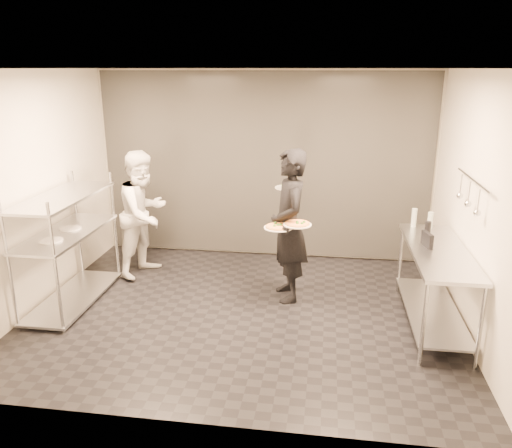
# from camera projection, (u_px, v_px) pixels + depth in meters

# --- Properties ---
(room_shell) EXTENTS (5.00, 4.00, 2.80)m
(room_shell) POSITION_uv_depth(u_px,v_px,m) (256.00, 177.00, 6.69)
(room_shell) COLOR black
(room_shell) RESTS_ON ground
(pass_rack) EXTENTS (0.60, 1.60, 1.50)m
(pass_rack) POSITION_uv_depth(u_px,v_px,m) (68.00, 243.00, 6.06)
(pass_rack) COLOR #ADB1B4
(pass_rack) RESTS_ON ground
(prep_counter) EXTENTS (0.60, 1.80, 0.92)m
(prep_counter) POSITION_uv_depth(u_px,v_px,m) (436.00, 274.00, 5.52)
(prep_counter) COLOR #ADB1B4
(prep_counter) RESTS_ON ground
(utensil_rail) EXTENTS (0.07, 1.20, 0.31)m
(utensil_rail) POSITION_uv_depth(u_px,v_px,m) (470.00, 194.00, 5.21)
(utensil_rail) COLOR #ADB1B4
(utensil_rail) RESTS_ON room_shell
(waiter) EXTENTS (0.64, 0.80, 1.90)m
(waiter) POSITION_uv_depth(u_px,v_px,m) (289.00, 226.00, 6.11)
(waiter) COLOR black
(waiter) RESTS_ON ground
(chef) EXTENTS (0.92, 1.03, 1.75)m
(chef) POSITION_uv_depth(u_px,v_px,m) (144.00, 214.00, 6.90)
(chef) COLOR silver
(chef) RESTS_ON ground
(pizza_plate_near) EXTENTS (0.34, 0.34, 0.05)m
(pizza_plate_near) POSITION_uv_depth(u_px,v_px,m) (278.00, 227.00, 5.88)
(pizza_plate_near) COLOR white
(pizza_plate_near) RESTS_ON waiter
(pizza_plate_far) EXTENTS (0.33, 0.33, 0.05)m
(pizza_plate_far) POSITION_uv_depth(u_px,v_px,m) (297.00, 224.00, 5.84)
(pizza_plate_far) COLOR white
(pizza_plate_far) RESTS_ON waiter
(salad_plate) EXTENTS (0.30, 0.30, 0.07)m
(salad_plate) POSITION_uv_depth(u_px,v_px,m) (287.00, 186.00, 6.31)
(salad_plate) COLOR white
(salad_plate) RESTS_ON waiter
(pos_monitor) EXTENTS (0.10, 0.23, 0.16)m
(pos_monitor) POSITION_uv_depth(u_px,v_px,m) (427.00, 240.00, 5.48)
(pos_monitor) COLOR black
(pos_monitor) RESTS_ON prep_counter
(bottle_green) EXTENTS (0.06, 0.06, 0.23)m
(bottle_green) POSITION_uv_depth(u_px,v_px,m) (414.00, 218.00, 6.17)
(bottle_green) COLOR #95A295
(bottle_green) RESTS_ON prep_counter
(bottle_clear) EXTENTS (0.07, 0.07, 0.22)m
(bottle_clear) POSITION_uv_depth(u_px,v_px,m) (430.00, 221.00, 6.05)
(bottle_clear) COLOR #95A295
(bottle_clear) RESTS_ON prep_counter
(bottle_dark) EXTENTS (0.07, 0.07, 0.23)m
(bottle_dark) POSITION_uv_depth(u_px,v_px,m) (427.00, 231.00, 5.65)
(bottle_dark) COLOR black
(bottle_dark) RESTS_ON prep_counter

